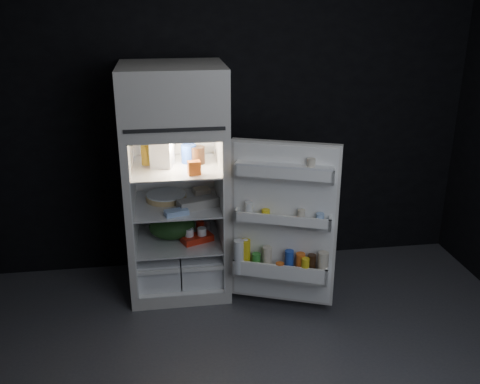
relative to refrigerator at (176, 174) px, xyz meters
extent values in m
cube|color=black|center=(0.47, 0.38, 0.39)|extent=(4.00, 0.00, 2.70)
cube|color=silver|center=(0.00, -0.02, -0.91)|extent=(0.76, 0.70, 0.10)
cube|color=silver|center=(-0.35, -0.02, -0.26)|extent=(0.05, 0.70, 1.20)
cube|color=silver|center=(0.36, -0.02, -0.26)|extent=(0.05, 0.70, 1.20)
cube|color=white|center=(0.00, 0.30, -0.26)|extent=(0.66, 0.05, 1.20)
cube|color=silver|center=(0.00, -0.02, 0.37)|extent=(0.76, 0.70, 0.06)
cube|color=silver|center=(0.00, -0.02, 0.61)|extent=(0.76, 0.70, 0.42)
cube|color=black|center=(0.00, -0.38, 0.43)|extent=(0.68, 0.01, 0.02)
cube|color=white|center=(-0.33, -0.05, -0.26)|extent=(0.01, 0.65, 1.20)
cube|color=white|center=(0.33, -0.05, -0.26)|extent=(0.01, 0.65, 1.20)
cube|color=white|center=(0.00, -0.05, 0.34)|extent=(0.66, 0.65, 0.01)
cube|color=white|center=(0.00, -0.05, -0.85)|extent=(0.66, 0.65, 0.01)
cube|color=white|center=(0.00, -0.05, 0.06)|extent=(0.65, 0.63, 0.01)
cube|color=white|center=(0.00, -0.05, -0.24)|extent=(0.65, 0.63, 0.01)
cube|color=white|center=(0.00, -0.05, -0.54)|extent=(0.65, 0.63, 0.01)
cube|color=white|center=(-0.16, -0.03, -0.74)|extent=(0.32, 0.59, 0.22)
cube|color=white|center=(0.17, -0.03, -0.74)|extent=(0.32, 0.59, 0.22)
cube|color=white|center=(-0.16, -0.35, -0.65)|extent=(0.32, 0.02, 0.03)
cube|color=white|center=(0.17, -0.35, -0.65)|extent=(0.32, 0.02, 0.03)
cube|color=#FFE5B2|center=(0.00, -0.10, 0.32)|extent=(0.14, 0.14, 0.02)
cube|color=silver|center=(0.74, -0.49, -0.26)|extent=(0.73, 0.32, 1.22)
cube|color=white|center=(0.73, -0.51, -0.26)|extent=(0.67, 0.27, 1.18)
cube|color=white|center=(0.72, -0.55, 0.11)|extent=(0.67, 0.33, 0.02)
cube|color=white|center=(0.70, -0.58, 0.15)|extent=(0.64, 0.27, 0.10)
cube|color=white|center=(1.02, -0.67, 0.15)|extent=(0.05, 0.09, 0.10)
cube|color=white|center=(0.41, -0.43, 0.15)|extent=(0.05, 0.09, 0.10)
cube|color=white|center=(0.72, -0.56, -0.22)|extent=(0.67, 0.34, 0.02)
cube|color=white|center=(0.70, -0.59, -0.19)|extent=(0.64, 0.27, 0.09)
cube|color=white|center=(1.02, -0.68, -0.19)|extent=(0.06, 0.10, 0.09)
cube|color=white|center=(0.41, -0.44, -0.19)|extent=(0.06, 0.10, 0.09)
cube|color=white|center=(0.71, -0.57, -0.63)|extent=(0.68, 0.38, 0.02)
cube|color=white|center=(0.69, -0.63, -0.57)|extent=(0.64, 0.27, 0.13)
cube|color=white|center=(1.02, -0.70, -0.57)|extent=(0.07, 0.14, 0.13)
cube|color=white|center=(0.40, -0.45, -0.57)|extent=(0.07, 0.14, 0.13)
cube|color=white|center=(0.72, -0.55, 0.21)|extent=(0.65, 0.33, 0.02)
cylinder|color=beige|center=(0.88, -0.62, 0.20)|extent=(0.07, 0.07, 0.14)
cylinder|color=silver|center=(0.75, -0.57, 0.17)|extent=(0.08, 0.08, 0.09)
cylinder|color=#93B4E3|center=(0.96, -0.65, -0.16)|extent=(0.07, 0.07, 0.09)
cylinder|color=beige|center=(0.84, -0.60, -0.16)|extent=(0.07, 0.07, 0.11)
cylinder|color=yellow|center=(0.60, -0.51, -0.17)|extent=(0.08, 0.08, 0.09)
cylinder|color=silver|center=(0.49, -0.47, -0.14)|extent=(0.07, 0.07, 0.13)
cylinder|color=beige|center=(0.99, -0.68, -0.51)|extent=(0.10, 0.10, 0.21)
cylinder|color=black|center=(0.91, -0.66, -0.52)|extent=(0.08, 0.08, 0.19)
cylinder|color=orange|center=(0.84, -0.63, -0.52)|extent=(0.09, 0.09, 0.19)
cylinder|color=#2045B0|center=(0.76, -0.60, -0.52)|extent=(0.08, 0.08, 0.20)
cylinder|color=beige|center=(0.61, -0.54, -0.51)|extent=(0.09, 0.09, 0.21)
cylinder|color=#338C33|center=(0.54, -0.51, -0.54)|extent=(0.08, 0.08, 0.15)
cylinder|color=yellow|center=(0.47, -0.48, -0.49)|extent=(0.09, 0.09, 0.25)
cylinder|color=yellow|center=(0.86, -0.68, -0.53)|extent=(0.07, 0.07, 0.17)
cylinder|color=orange|center=(0.69, -0.61, -0.56)|extent=(0.08, 0.08, 0.12)
cylinder|color=silver|center=(0.41, -0.50, -0.49)|extent=(0.09, 0.09, 0.26)
cylinder|color=white|center=(0.47, -0.48, -0.37)|extent=(0.05, 0.05, 0.02)
cube|color=white|center=(-0.10, -0.02, 0.19)|extent=(0.19, 0.19, 0.24)
cylinder|color=#2045B0|center=(0.11, 0.05, 0.14)|extent=(0.12, 0.12, 0.14)
cylinder|color=black|center=(0.17, 0.01, 0.14)|extent=(0.13, 0.13, 0.13)
cylinder|color=#AF821C|center=(-0.21, 0.04, 0.18)|extent=(0.10, 0.10, 0.22)
cube|color=orange|center=(0.13, -0.25, 0.12)|extent=(0.10, 0.08, 0.10)
cube|color=gray|center=(0.16, -0.14, -0.19)|extent=(0.33, 0.21, 0.07)
cylinder|color=tan|center=(-0.08, 0.05, -0.21)|extent=(0.38, 0.38, 0.04)
cube|color=#93B4E3|center=(-0.01, -0.27, -0.21)|extent=(0.19, 0.13, 0.04)
cube|color=beige|center=(0.20, 0.13, -0.20)|extent=(0.14, 0.12, 0.05)
ellipsoid|color=#193815|center=(-0.05, -0.01, -0.43)|extent=(0.42, 0.38, 0.20)
cube|color=#B5210F|center=(0.14, -0.11, -0.50)|extent=(0.27, 0.21, 0.05)
cylinder|color=#B5210F|center=(0.18, 0.07, -0.48)|extent=(0.08, 0.08, 0.09)
cylinder|color=silver|center=(0.24, 0.08, -0.48)|extent=(0.07, 0.07, 0.09)
camera|label=1|loc=(-0.08, -3.90, 1.31)|focal=40.00mm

